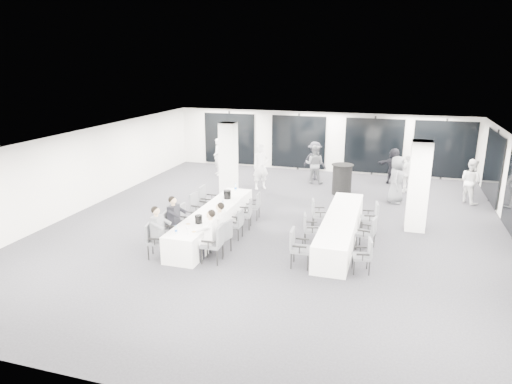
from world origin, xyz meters
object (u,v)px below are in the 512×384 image
chair_side_right_near (365,254)px  standing_guest_c (315,158)px  chair_main_right_mid (237,222)px  chair_side_right_mid (369,231)px  chair_main_right_far (255,204)px  standing_guest_g (218,154)px  standing_guest_d (408,171)px  standing_guest_h (471,178)px  chair_side_left_near (298,245)px  banquet_table_main (213,222)px  chair_main_left_fourth (198,206)px  cocktail_table (342,179)px  standing_guest_e (397,177)px  banquet_table_side (340,229)px  chair_side_left_far (317,212)px  chair_main_right_fourth (246,212)px  chair_side_left_mid (309,227)px  chair_main_left_second (171,226)px  standing_guest_b (315,162)px  chair_main_left_mid (186,217)px  standing_guest_f (394,164)px  chair_main_right_near (215,241)px  chair_main_left_far (206,199)px  chair_side_right_far (372,216)px  chair_main_left_near (154,238)px  standing_guest_a (261,164)px  chair_main_right_second (223,235)px  ice_bucket_far (227,194)px

chair_side_right_near → standing_guest_c: (-2.80, 8.81, 0.46)m
chair_main_right_mid → chair_side_right_mid: size_ratio=0.93×
chair_main_right_far → chair_side_right_near: chair_main_right_far is taller
standing_guest_g → standing_guest_d: bearing=47.1°
standing_guest_c → standing_guest_h: bearing=-174.4°
chair_main_right_mid → chair_side_left_near: (2.11, -1.34, 0.06)m
banquet_table_main → chair_main_right_mid: chair_main_right_mid is taller
chair_main_left_fourth → cocktail_table: bearing=145.6°
chair_main_left_fourth → standing_guest_g: bearing=-157.8°
standing_guest_e → banquet_table_side: bearing=169.4°
chair_side_left_far → standing_guest_h: size_ratio=0.49×
standing_guest_c → chair_main_right_far: bearing=101.8°
chair_main_right_fourth → standing_guest_c: (0.97, 6.70, 0.43)m
chair_main_right_far → chair_side_left_mid: size_ratio=1.00×
chair_main_left_second → standing_guest_g: bearing=-176.7°
chair_main_right_fourth → standing_guest_b: standing_guest_b is taller
chair_main_left_mid → chair_main_left_fourth: bearing=-178.0°
chair_side_left_far → standing_guest_c: bearing=176.9°
chair_main_right_fourth → standing_guest_d: 7.58m
cocktail_table → standing_guest_g: (-5.84, 1.56, 0.36)m
chair_main_left_fourth → chair_main_right_mid: size_ratio=1.11×
banquet_table_side → chair_main_left_fourth: size_ratio=5.08×
chair_side_right_near → standing_guest_f: standing_guest_f is taller
standing_guest_f → chair_main_right_far: bearing=67.3°
chair_main_right_near → standing_guest_b: (1.06, 8.76, 0.36)m
chair_main_left_far → chair_side_right_near: 6.16m
banquet_table_side → chair_side_left_far: size_ratio=5.42×
chair_main_right_near → chair_main_left_mid: bearing=41.2°
chair_side_right_far → banquet_table_side: bearing=129.3°
chair_side_right_mid → chair_side_left_near: bearing=145.0°
chair_main_left_near → standing_guest_a: 7.46m
chair_main_right_second → ice_bucket_far: bearing=30.9°
standing_guest_a → standing_guest_h: bearing=-35.4°
chair_main_right_mid → ice_bucket_far: (-0.82, 1.44, 0.38)m
chair_main_left_far → standing_guest_h: standing_guest_h is taller
cocktail_table → chair_side_right_mid: size_ratio=1.26×
standing_guest_a → chair_main_left_mid: bearing=-136.5°
banquet_table_side → chair_main_left_fourth: 4.62m
chair_main_left_near → chair_main_left_mid: bearing=166.9°
chair_main_right_second → chair_main_right_far: size_ratio=1.04×
chair_main_left_second → standing_guest_d: size_ratio=0.56×
chair_main_left_second → standing_guest_f: standing_guest_f is taller
banquet_table_main → standing_guest_f: 9.27m
banquet_table_main → chair_side_left_far: bearing=24.9°
banquet_table_side → standing_guest_c: bearing=106.0°
chair_side_right_mid → chair_side_right_near: bearing=-169.7°
chair_main_right_second → standing_guest_e: standing_guest_e is taller
chair_main_right_far → ice_bucket_far: 0.98m
standing_guest_b → standing_guest_f: 3.36m
chair_side_left_near → chair_side_right_mid: 2.34m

